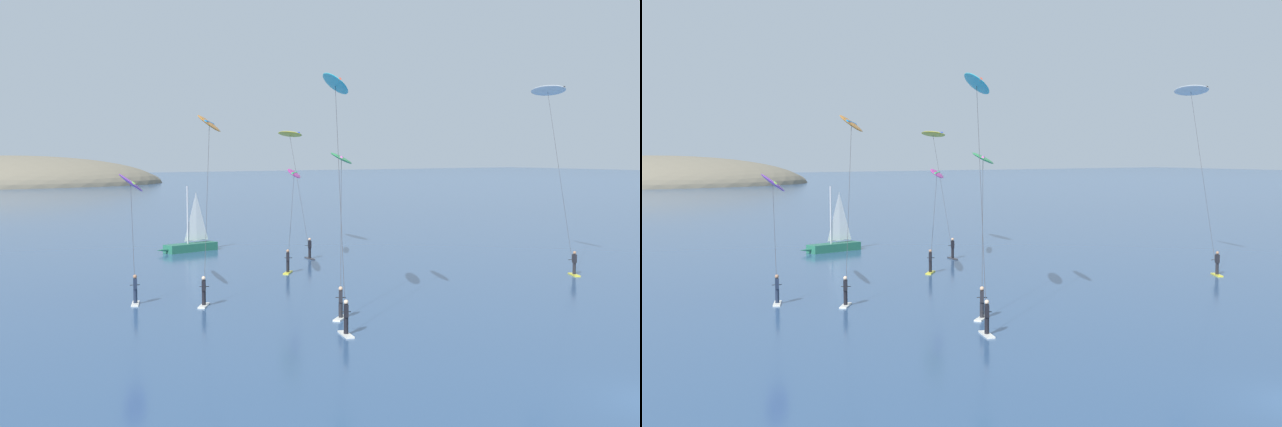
# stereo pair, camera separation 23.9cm
# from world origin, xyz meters

# --- Properties ---
(headland_island) EXTENTS (88.56, 43.24, 15.33)m
(headland_island) POSITION_xyz_m (15.37, 198.59, 0.00)
(headland_island) COLOR #7A705B
(headland_island) RESTS_ON ground
(sailboat_near) EXTENTS (5.97, 2.36, 5.70)m
(sailboat_near) POSITION_xyz_m (2.47, 48.44, 0.64)
(sailboat_near) COLOR #23664C
(sailboat_near) RESTS_ON ground
(kitesurfer_yellow) EXTENTS (3.20, 9.44, 10.52)m
(kitesurfer_yellow) POSITION_xyz_m (10.31, 44.00, 9.52)
(kitesurfer_yellow) COLOR #2D2D33
(kitesurfer_yellow) RESTS_ON ground
(kitesurfer_cyan) EXTENTS (4.29, 7.44, 12.83)m
(kitesurfer_cyan) POSITION_xyz_m (-1.72, 18.76, 11.27)
(kitesurfer_cyan) COLOR silver
(kitesurfer_cyan) RESTS_ON ground
(kitesurfer_orange) EXTENTS (4.99, 7.76, 10.97)m
(kitesurfer_orange) POSITION_xyz_m (-4.35, 28.81, 9.77)
(kitesurfer_orange) COLOR silver
(kitesurfer_orange) RESTS_ON ground
(kitesurfer_white) EXTENTS (3.67, 7.68, 13.65)m
(kitesurfer_white) POSITION_xyz_m (21.69, 25.30, 12.03)
(kitesurfer_white) COLOR yellow
(kitesurfer_white) RESTS_ON ground
(kitesurfer_green) EXTENTS (5.02, 6.57, 8.71)m
(kitesurfer_green) POSITION_xyz_m (0.27, 21.23, 7.63)
(kitesurfer_green) COLOR silver
(kitesurfer_green) RESTS_ON ground
(kitesurfer_purple) EXTENTS (3.07, 6.45, 7.44)m
(kitesurfer_purple) POSITION_xyz_m (-8.93, 29.92, 6.48)
(kitesurfer_purple) COLOR silver
(kitesurfer_purple) RESTS_ON ground
(kitesurfer_magenta) EXTENTS (5.74, 7.62, 7.40)m
(kitesurfer_magenta) POSITION_xyz_m (6.64, 37.38, 6.28)
(kitesurfer_magenta) COLOR yellow
(kitesurfer_magenta) RESTS_ON ground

